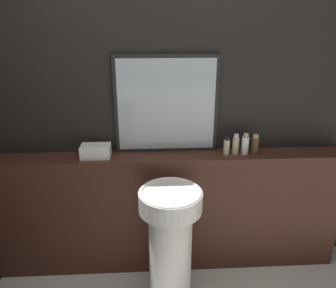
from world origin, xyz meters
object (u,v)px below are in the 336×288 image
object	(u,v)px
shampoo_bottle	(227,146)
body_wash_bottle	(255,145)
pedestal_sink	(170,240)
mirror	(166,105)
towel_stack	(96,151)
lotion_bottle	(245,144)
conditioner_bottle	(236,145)

from	to	relation	value
shampoo_bottle	body_wash_bottle	bearing A→B (deg)	0.00
pedestal_sink	shampoo_bottle	bearing A→B (deg)	41.16
mirror	towel_stack	bearing A→B (deg)	-170.01
pedestal_sink	lotion_bottle	world-z (taller)	lotion_bottle
lotion_bottle	body_wash_bottle	world-z (taller)	lotion_bottle
body_wash_bottle	lotion_bottle	bearing A→B (deg)	-180.00
mirror	lotion_bottle	bearing A→B (deg)	-8.98
mirror	towel_stack	size ratio (longest dim) A/B	3.56
pedestal_sink	conditioner_bottle	bearing A→B (deg)	37.21
pedestal_sink	shampoo_bottle	size ratio (longest dim) A/B	6.56
pedestal_sink	body_wash_bottle	world-z (taller)	body_wash_bottle
mirror	shampoo_bottle	xyz separation A→B (m)	(0.43, -0.09, -0.29)
shampoo_bottle	body_wash_bottle	size ratio (longest dim) A/B	0.91
towel_stack	conditioner_bottle	bearing A→B (deg)	0.00
lotion_bottle	conditioner_bottle	bearing A→B (deg)	180.00
shampoo_bottle	conditioner_bottle	xyz separation A→B (m)	(0.07, -0.00, 0.01)
shampoo_bottle	lotion_bottle	size ratio (longest dim) A/B	0.85
pedestal_sink	body_wash_bottle	bearing A→B (deg)	30.53
mirror	body_wash_bottle	size ratio (longest dim) A/B	5.07
towel_stack	lotion_bottle	size ratio (longest dim) A/B	1.33
mirror	towel_stack	world-z (taller)	mirror
shampoo_bottle	mirror	bearing A→B (deg)	168.28
towel_stack	shampoo_bottle	bearing A→B (deg)	0.00
lotion_bottle	body_wash_bottle	size ratio (longest dim) A/B	1.07
conditioner_bottle	body_wash_bottle	world-z (taller)	conditioner_bottle
mirror	lotion_bottle	world-z (taller)	mirror
towel_stack	lotion_bottle	distance (m)	1.07
pedestal_sink	mirror	xyz separation A→B (m)	(0.00, 0.47, 0.81)
towel_stack	pedestal_sink	bearing A→B (deg)	-36.63
mirror	conditioner_bottle	world-z (taller)	mirror
mirror	body_wash_bottle	bearing A→B (deg)	-7.97
pedestal_sink	body_wash_bottle	xyz separation A→B (m)	(0.64, 0.38, 0.52)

